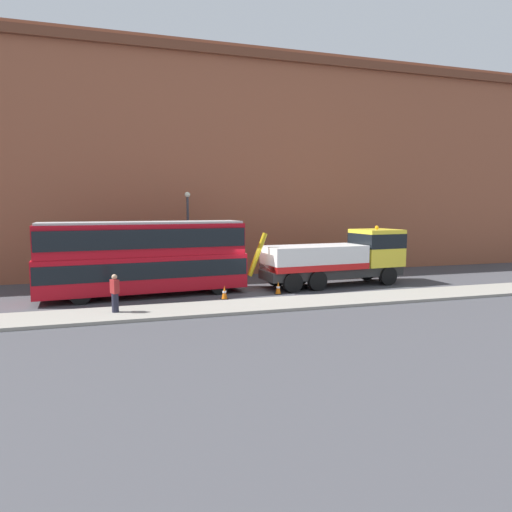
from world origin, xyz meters
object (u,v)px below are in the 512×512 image
Objects in this scene: recovery_tow_truck at (340,257)px; traffic_cone_midway at (278,288)px; double_decker_bus at (144,255)px; traffic_cone_near_bus at (224,293)px; pedestrian_onlooker at (115,294)px; street_lamp at (188,228)px.

traffic_cone_midway is (-4.63, -1.69, -1.42)m from recovery_tow_truck.
double_decker_bus is 15.53× the size of traffic_cone_near_bus.
recovery_tow_truck is 8.23m from traffic_cone_near_bus.
traffic_cone_near_bus is (5.46, 2.06, -0.64)m from pedestrian_onlooker.
double_decker_bus reaches higher than traffic_cone_near_bus.
double_decker_bus is at bearing 41.35° from pedestrian_onlooker.
double_decker_bus is 7.55m from traffic_cone_midway.
recovery_tow_truck is 0.91× the size of double_decker_bus.
double_decker_bus is 4.66m from pedestrian_onlooker.
traffic_cone_near_bus is at bearing -8.19° from pedestrian_onlooker.
pedestrian_onlooker reaches higher than traffic_cone_near_bus.
double_decker_bus reaches higher than recovery_tow_truck.
recovery_tow_truck is 1.75× the size of street_lamp.
traffic_cone_midway is at bearing -12.28° from pedestrian_onlooker.
double_decker_bus is 6.54× the size of pedestrian_onlooker.
pedestrian_onlooker is at bearing -159.28° from traffic_cone_near_bus.
street_lamp reaches higher than double_decker_bus.
double_decker_bus reaches higher than traffic_cone_midway.
recovery_tow_truck is at bearing -4.79° from double_decker_bus.
traffic_cone_near_bus is (3.94, -2.16, -1.89)m from double_decker_bus.
recovery_tow_truck is at bearing 15.74° from traffic_cone_near_bus.
street_lamp reaches higher than recovery_tow_truck.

